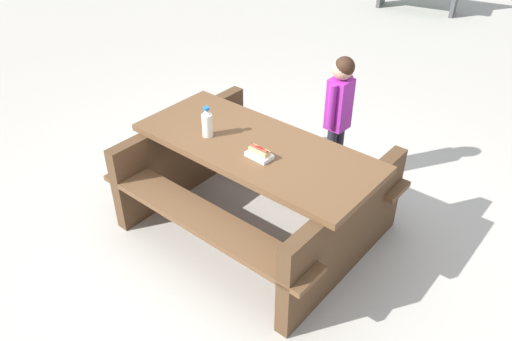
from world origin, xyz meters
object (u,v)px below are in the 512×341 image
at_px(child_in_coat, 339,105).
at_px(hotdog_tray, 259,153).
at_px(soda_bottle, 207,123).
at_px(picnic_table, 256,179).

bearing_deg(child_in_coat, hotdog_tray, -93.89).
bearing_deg(hotdog_tray, soda_bottle, 177.02).
xyz_separation_m(hotdog_tray, child_in_coat, (0.07, 1.04, -0.05)).
height_order(hotdog_tray, child_in_coat, child_in_coat).
bearing_deg(hotdog_tray, child_in_coat, 86.11).
distance_m(picnic_table, soda_bottle, 0.55).
height_order(soda_bottle, hotdog_tray, soda_bottle).
relative_size(hotdog_tray, child_in_coat, 0.17).
relative_size(soda_bottle, hotdog_tray, 1.19).
xyz_separation_m(picnic_table, hotdog_tray, (0.12, -0.12, 0.34)).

